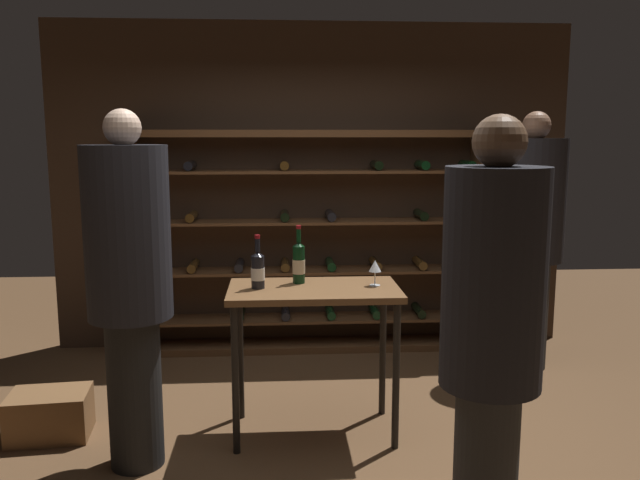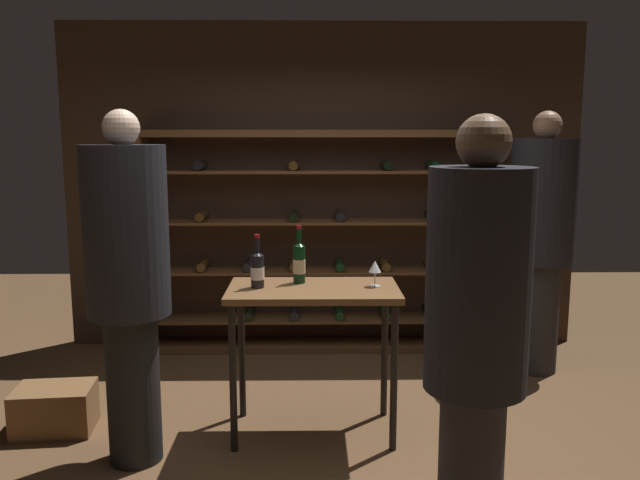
# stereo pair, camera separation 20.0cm
# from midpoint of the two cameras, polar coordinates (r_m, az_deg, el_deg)

# --- Properties ---
(ground_plane) EXTENTS (10.04, 10.04, 0.00)m
(ground_plane) POSITION_cam_midpoint_polar(r_m,az_deg,el_deg) (4.12, 2.14, -17.74)
(ground_plane) COLOR brown
(back_wall) EXTENTS (4.52, 0.10, 2.84)m
(back_wall) POSITION_cam_midpoint_polar(r_m,az_deg,el_deg) (5.71, 1.19, 4.69)
(back_wall) COLOR #3D2B1E
(back_wall) RESTS_ON ground
(wine_rack) EXTENTS (3.03, 0.32, 1.92)m
(wine_rack) POSITION_cam_midpoint_polar(r_m,az_deg,el_deg) (5.56, 0.91, -0.32)
(wine_rack) COLOR brown
(wine_rack) RESTS_ON ground
(tasting_table) EXTENTS (1.05, 0.59, 0.95)m
(tasting_table) POSITION_cam_midpoint_polar(r_m,az_deg,el_deg) (3.99, 0.85, -5.98)
(tasting_table) COLOR brown
(tasting_table) RESTS_ON ground
(person_guest_khaki) EXTENTS (0.51, 0.51, 2.06)m
(person_guest_khaki) POSITION_cam_midpoint_polar(r_m,az_deg,el_deg) (5.33, 20.15, 0.75)
(person_guest_khaki) COLOR #282828
(person_guest_khaki) RESTS_ON ground
(person_bystander_red_print) EXTENTS (0.42, 0.42, 1.95)m
(person_bystander_red_print) POSITION_cam_midpoint_polar(r_m,az_deg,el_deg) (2.73, 15.80, -7.80)
(person_bystander_red_print) COLOR #2B2B2B
(person_bystander_red_print) RESTS_ON ground
(person_guest_plum_blouse) EXTENTS (0.46, 0.46, 2.01)m
(person_guest_plum_blouse) POSITION_cam_midpoint_polar(r_m,az_deg,el_deg) (3.71, -15.24, -2.81)
(person_guest_plum_blouse) COLOR black
(person_guest_plum_blouse) RESTS_ON ground
(wine_crate) EXTENTS (0.51, 0.39, 0.29)m
(wine_crate) POSITION_cam_midpoint_polar(r_m,az_deg,el_deg) (4.53, -21.34, -13.83)
(wine_crate) COLOR brown
(wine_crate) RESTS_ON ground
(wine_bottle_green_slim) EXTENTS (0.08, 0.08, 0.37)m
(wine_bottle_green_slim) POSITION_cam_midpoint_polar(r_m,az_deg,el_deg) (4.05, -0.45, -1.99)
(wine_bottle_green_slim) COLOR black
(wine_bottle_green_slim) RESTS_ON tasting_table
(wine_bottle_gold_foil) EXTENTS (0.09, 0.09, 0.33)m
(wine_bottle_gold_foil) POSITION_cam_midpoint_polar(r_m,az_deg,el_deg) (3.94, -4.15, -2.60)
(wine_bottle_gold_foil) COLOR black
(wine_bottle_gold_foil) RESTS_ON tasting_table
(wine_glass_stemmed_center) EXTENTS (0.08, 0.08, 0.16)m
(wine_glass_stemmed_center) POSITION_cam_midpoint_polar(r_m,az_deg,el_deg) (3.98, 6.35, -2.47)
(wine_glass_stemmed_center) COLOR silver
(wine_glass_stemmed_center) RESTS_ON tasting_table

